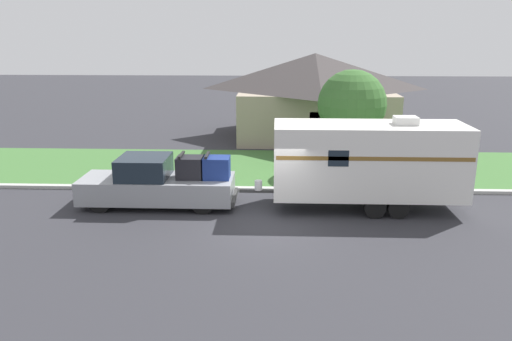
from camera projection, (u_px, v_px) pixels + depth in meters
The scene contains 8 objects.
ground_plane at pixel (268, 225), 16.94m from camera, with size 120.00×120.00×0.00m, color #2D2D33.
curb_strip at pixel (270, 189), 20.53m from camera, with size 80.00×0.30×0.14m.
lawn_strip at pixel (271, 167), 24.06m from camera, with size 80.00×7.00×0.03m.
house_across_street at pixel (314, 94), 30.71m from camera, with size 9.79×8.27×5.08m.
pickup_truck at pixel (160, 183), 18.61m from camera, with size 5.78×2.00×2.01m.
travel_trailer at pixel (369, 160), 18.05m from camera, with size 8.11×2.34×3.44m.
mailbox at pixel (441, 164), 20.88m from camera, with size 0.48×0.20×1.27m.
tree_in_yard at pixel (352, 104), 22.72m from camera, with size 3.13×3.13×4.71m.
Camera 1 is at (0.23, -15.83, 6.31)m, focal length 35.00 mm.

